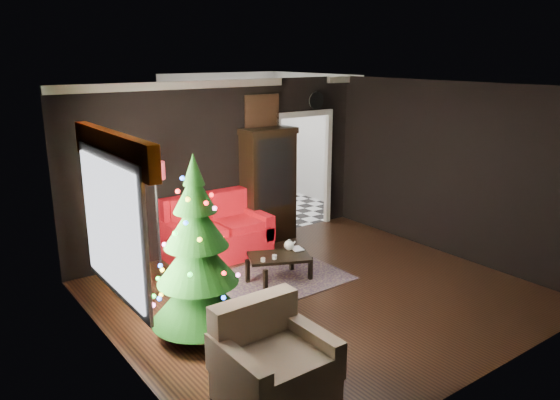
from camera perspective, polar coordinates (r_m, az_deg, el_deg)
floor at (r=7.55m, az=4.10°, el=-9.92°), size 5.50×5.50×0.00m
ceiling at (r=6.85m, az=4.55°, el=11.81°), size 5.50×5.50×0.00m
wall_back at (r=9.06m, az=-6.00°, el=3.67°), size 5.50×0.00×5.50m
wall_front at (r=5.51m, az=21.49°, el=-5.00°), size 5.50×0.00×5.50m
wall_left at (r=5.75m, az=-17.10°, el=-3.76°), size 0.00×5.50×5.50m
wall_right at (r=9.06m, az=17.70°, el=3.02°), size 0.00×5.50×5.50m
doorway at (r=10.08m, az=2.42°, el=2.88°), size 1.10×0.10×2.10m
left_window at (r=5.93m, az=-17.42°, el=-2.71°), size 0.05×1.60×1.40m
valance at (r=5.76m, az=-17.32°, el=5.21°), size 0.12×2.10×0.35m
kitchen_floor at (r=11.51m, az=-2.29°, el=-0.93°), size 3.00×3.00×0.00m
kitchen_window at (r=12.38m, az=-6.17°, el=8.17°), size 0.70×0.06×0.70m
rug at (r=7.99m, az=-0.34°, el=-8.36°), size 2.00×1.47×0.01m
loveseat at (r=8.72m, az=-6.61°, el=-2.93°), size 1.70×0.90×1.00m
curio_cabinet at (r=9.37m, az=-1.25°, el=1.31°), size 0.90×0.45×1.90m
floor_lamp at (r=7.93m, az=-12.79°, el=-2.58°), size 0.41×0.41×1.84m
christmas_tree at (r=6.13m, az=-8.79°, el=-5.54°), size 1.36×1.36×2.12m
armchair at (r=5.20m, az=-0.56°, el=-16.62°), size 0.97×0.97×0.98m
coffee_table at (r=7.85m, az=-0.09°, el=-7.23°), size 1.01×0.84×0.39m
teapot at (r=7.95m, az=0.95°, el=-4.79°), size 0.21×0.21×0.16m
cup_a at (r=7.55m, az=-1.82°, el=-6.34°), size 0.07×0.07×0.06m
cup_b at (r=7.64m, az=-0.60°, el=-6.04°), size 0.09×0.09×0.06m
book at (r=7.95m, az=1.28°, el=-4.59°), size 0.16×0.05×0.22m
wall_clock at (r=10.00m, az=3.83°, el=10.48°), size 0.32×0.32×0.06m
painting at (r=9.29m, az=-1.96°, el=9.33°), size 0.62×0.05×0.52m
kitchen_counter at (r=12.38m, az=-5.43°, el=2.32°), size 1.80×0.60×0.90m
kitchen_table at (r=11.01m, az=-2.74°, el=0.33°), size 0.70×0.70×0.75m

